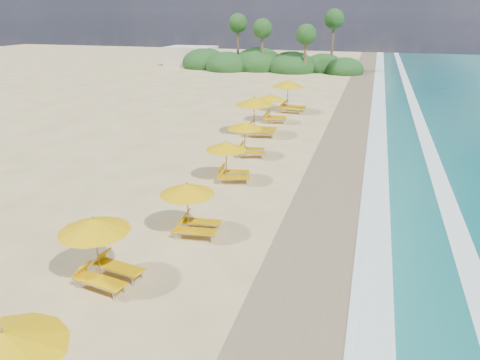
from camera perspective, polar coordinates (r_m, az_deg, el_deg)
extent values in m
plane|color=#D9BF7F|center=(18.97, 0.00, -3.39)|extent=(160.00, 160.00, 0.00)
cube|color=#856F4F|center=(18.34, 12.11, -4.76)|extent=(4.00, 160.00, 0.01)
cube|color=white|center=(18.32, 16.80, -5.17)|extent=(1.20, 160.00, 0.01)
cube|color=white|center=(18.66, 26.05, -6.03)|extent=(0.80, 160.00, 0.01)
cone|color=#DBA404|center=(9.76, -28.01, -17.76)|extent=(2.86, 2.86, 0.45)
sphere|color=olive|center=(9.62, -28.27, -16.57)|extent=(0.08, 0.08, 0.08)
cylinder|color=olive|center=(14.21, -17.77, -8.59)|extent=(0.05, 0.05, 2.08)
cone|color=#DBA404|center=(13.82, -18.16, -5.46)|extent=(2.45, 2.45, 0.42)
sphere|color=olive|center=(13.72, -18.27, -4.59)|extent=(0.07, 0.07, 0.07)
cylinder|color=olive|center=(16.47, -6.68, -3.74)|extent=(0.05, 0.05, 1.95)
cone|color=#DBA404|center=(16.15, -6.79, -1.13)|extent=(2.23, 2.23, 0.39)
sphere|color=olive|center=(16.07, -6.83, -0.41)|extent=(0.07, 0.07, 0.07)
cylinder|color=olive|center=(21.53, -1.76, 2.36)|extent=(0.05, 0.05, 1.94)
cone|color=#DBA404|center=(21.29, -1.79, 4.42)|extent=(2.48, 2.48, 0.39)
sphere|color=olive|center=(21.23, -1.79, 4.98)|extent=(0.07, 0.07, 0.07)
cylinder|color=olive|center=(25.32, 0.61, 5.21)|extent=(0.05, 0.05, 1.95)
cone|color=#DBA404|center=(25.11, 0.62, 6.99)|extent=(2.44, 2.44, 0.39)
sphere|color=olive|center=(25.06, 0.62, 7.48)|extent=(0.07, 0.07, 0.07)
cylinder|color=olive|center=(29.64, 1.81, 8.06)|extent=(0.06, 0.06, 2.50)
cone|color=#DBA404|center=(29.43, 1.83, 10.03)|extent=(2.90, 2.90, 0.50)
sphere|color=olive|center=(29.38, 1.84, 10.57)|extent=(0.09, 0.09, 0.09)
cylinder|color=olive|center=(33.44, 3.84, 9.10)|extent=(0.05, 0.05, 2.05)
cone|color=#DBA404|center=(33.28, 3.88, 10.53)|extent=(2.57, 2.57, 0.41)
sphere|color=olive|center=(33.24, 3.89, 10.92)|extent=(0.07, 0.07, 0.07)
cylinder|color=olive|center=(37.12, 6.10, 10.55)|extent=(0.06, 0.06, 2.51)
cone|color=#DBA404|center=(36.95, 6.16, 12.14)|extent=(2.83, 2.83, 0.50)
sphere|color=olive|center=(36.91, 6.18, 12.57)|extent=(0.09, 0.09, 0.09)
ellipsoid|color=#163D14|center=(62.96, 6.66, 14.13)|extent=(6.40, 6.40, 4.16)
ellipsoid|color=#163D14|center=(64.98, 2.34, 14.52)|extent=(7.20, 7.20, 4.68)
ellipsoid|color=#163D14|center=(64.19, -1.69, 14.34)|extent=(6.00, 6.00, 3.90)
ellipsoid|color=#163D14|center=(64.38, 10.59, 14.00)|extent=(5.60, 5.60, 3.64)
ellipsoid|color=#163D14|center=(67.39, -4.48, 14.65)|extent=(6.60, 6.60, 4.29)
ellipsoid|color=#163D14|center=(62.15, 13.19, 13.52)|extent=(5.00, 5.00, 3.25)
cylinder|color=brown|center=(60.49, 8.32, 15.57)|extent=(0.36, 0.36, 5.00)
sphere|color=#163D14|center=(60.32, 8.44, 17.94)|extent=(2.60, 2.60, 2.60)
cylinder|color=brown|center=(62.60, 2.82, 16.20)|extent=(0.36, 0.36, 5.60)
sphere|color=#163D14|center=(62.44, 2.87, 18.76)|extent=(2.60, 2.60, 2.60)
cylinder|color=brown|center=(65.56, -0.28, 16.69)|extent=(0.36, 0.36, 6.20)
sphere|color=#163D14|center=(65.41, -0.28, 19.40)|extent=(2.60, 2.60, 2.60)
cylinder|color=brown|center=(64.02, 11.69, 16.46)|extent=(0.36, 0.36, 6.80)
sphere|color=#163D14|center=(63.88, 11.93, 19.49)|extent=(2.60, 2.60, 2.60)
cube|color=beige|center=(70.27, -6.27, 15.46)|extent=(7.00, 5.00, 2.80)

